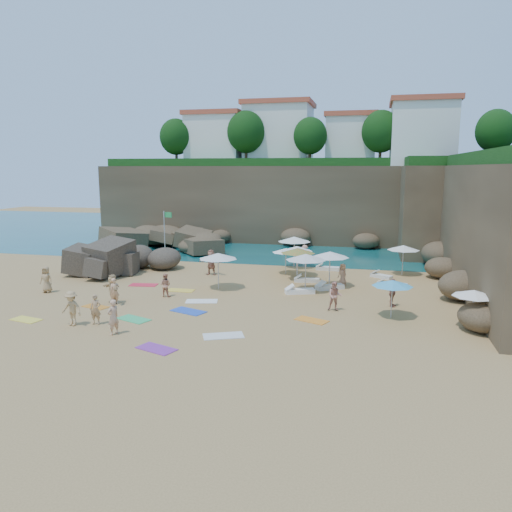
% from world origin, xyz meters
% --- Properties ---
extents(ground, '(120.00, 120.00, 0.00)m').
position_xyz_m(ground, '(0.00, 0.00, 0.00)').
color(ground, tan).
rests_on(ground, ground).
extents(seawater, '(120.00, 120.00, 0.00)m').
position_xyz_m(seawater, '(0.00, 30.00, 0.00)').
color(seawater, '#0C4751').
rests_on(seawater, ground).
extents(cliff_back, '(44.00, 8.00, 8.00)m').
position_xyz_m(cliff_back, '(2.00, 25.00, 4.00)').
color(cliff_back, brown).
rests_on(cliff_back, ground).
extents(cliff_corner, '(10.00, 12.00, 8.00)m').
position_xyz_m(cliff_corner, '(17.00, 20.00, 4.00)').
color(cliff_corner, brown).
rests_on(cliff_corner, ground).
extents(rock_promontory, '(12.00, 7.00, 2.00)m').
position_xyz_m(rock_promontory, '(-11.00, 16.00, 0.00)').
color(rock_promontory, brown).
rests_on(rock_promontory, ground).
extents(clifftop_buildings, '(28.48, 9.48, 7.00)m').
position_xyz_m(clifftop_buildings, '(2.96, 25.79, 11.24)').
color(clifftop_buildings, white).
rests_on(clifftop_buildings, cliff_back).
extents(clifftop_trees, '(35.60, 23.82, 4.40)m').
position_xyz_m(clifftop_trees, '(4.78, 19.52, 11.26)').
color(clifftop_trees, '#11380F').
rests_on(clifftop_trees, ground).
extents(marina_masts, '(3.10, 0.10, 6.00)m').
position_xyz_m(marina_masts, '(-16.50, 30.00, 3.00)').
color(marina_masts, white).
rests_on(marina_masts, ground).
extents(rock_outcrop, '(8.21, 6.85, 2.88)m').
position_xyz_m(rock_outcrop, '(-7.98, 4.57, 0.00)').
color(rock_outcrop, brown).
rests_on(rock_outcrop, ground).
extents(flag_pole, '(0.80, 0.21, 4.10)m').
position_xyz_m(flag_pole, '(-8.18, 11.63, 2.62)').
color(flag_pole, silver).
rests_on(flag_pole, ground).
extents(parasol_0, '(2.62, 2.62, 2.47)m').
position_xyz_m(parasol_0, '(3.57, 9.60, 2.27)').
color(parasol_0, silver).
rests_on(parasol_0, ground).
extents(parasol_1, '(2.05, 2.05, 1.94)m').
position_xyz_m(parasol_1, '(3.34, 7.03, 1.78)').
color(parasol_1, silver).
rests_on(parasol_1, ground).
extents(parasol_2, '(2.33, 2.33, 2.21)m').
position_xyz_m(parasol_2, '(4.23, 6.57, 2.03)').
color(parasol_2, silver).
rests_on(parasol_2, ground).
extents(parasol_3, '(2.35, 2.35, 2.22)m').
position_xyz_m(parasol_3, '(11.82, 8.66, 2.04)').
color(parasol_3, silver).
rests_on(parasol_3, ground).
extents(parasol_5, '(2.51, 2.51, 2.38)m').
position_xyz_m(parasol_5, '(-0.17, 1.44, 2.18)').
color(parasol_5, silver).
rests_on(parasol_5, ground).
extents(parasol_6, '(2.43, 2.43, 2.30)m').
position_xyz_m(parasol_6, '(4.50, 5.18, 2.11)').
color(parasol_6, silver).
rests_on(parasol_6, ground).
extents(parasol_7, '(2.52, 2.52, 2.39)m').
position_xyz_m(parasol_7, '(6.87, 3.64, 2.19)').
color(parasol_7, silver).
rests_on(parasol_7, ground).
extents(parasol_9, '(2.58, 2.58, 2.44)m').
position_xyz_m(parasol_9, '(5.48, 2.02, 2.24)').
color(parasol_9, silver).
rests_on(parasol_9, ground).
extents(parasol_10, '(2.15, 2.15, 2.03)m').
position_xyz_m(parasol_10, '(10.67, -2.57, 1.87)').
color(parasol_10, silver).
rests_on(parasol_10, ground).
extents(parasol_11, '(2.08, 2.08, 1.96)m').
position_xyz_m(parasol_11, '(14.48, -3.61, 1.80)').
color(parasol_11, silver).
rests_on(parasol_11, ground).
extents(lounger_0, '(1.80, 0.63, 0.28)m').
position_xyz_m(lounger_0, '(6.28, 9.09, 0.14)').
color(lounger_0, silver).
rests_on(lounger_0, ground).
extents(lounger_1, '(2.02, 1.19, 0.30)m').
position_xyz_m(lounger_1, '(10.96, 4.55, 0.15)').
color(lounger_1, white).
rests_on(lounger_1, ground).
extents(lounger_2, '(1.92, 1.52, 0.29)m').
position_xyz_m(lounger_2, '(6.96, 2.96, 0.15)').
color(lounger_2, silver).
rests_on(lounger_2, ground).
extents(lounger_3, '(1.78, 0.72, 0.27)m').
position_xyz_m(lounger_3, '(5.23, 4.68, 0.13)').
color(lounger_3, silver).
rests_on(lounger_3, ground).
extents(lounger_4, '(1.64, 1.32, 0.25)m').
position_xyz_m(lounger_4, '(10.31, 7.21, 0.12)').
color(lounger_4, white).
rests_on(lounger_4, ground).
extents(lounger_5, '(1.95, 1.22, 0.29)m').
position_xyz_m(lounger_5, '(5.22, 1.41, 0.14)').
color(lounger_5, white).
rests_on(lounger_5, ground).
extents(towel_2, '(1.70, 1.20, 0.03)m').
position_xyz_m(towel_2, '(-5.70, -4.32, 0.01)').
color(towel_2, orange).
rests_on(towel_2, ground).
extents(towel_3, '(2.02, 1.50, 0.03)m').
position_xyz_m(towel_3, '(-2.48, -6.02, 0.02)').
color(towel_3, '#34B667').
rests_on(towel_3, ground).
extents(towel_4, '(1.77, 1.15, 0.03)m').
position_xyz_m(towel_4, '(-7.92, -7.37, 0.01)').
color(towel_4, yellow).
rests_on(towel_4, ground).
extents(towel_5, '(2.04, 1.35, 0.03)m').
position_xyz_m(towel_5, '(-0.19, -1.84, 0.02)').
color(towel_5, white).
rests_on(towel_5, ground).
extents(towel_6, '(1.99, 1.46, 0.03)m').
position_xyz_m(towel_6, '(0.50, -9.77, 0.02)').
color(towel_6, purple).
rests_on(towel_6, ground).
extents(towel_7, '(1.95, 1.16, 0.03)m').
position_xyz_m(towel_7, '(-5.42, 1.25, 0.02)').
color(towel_7, red).
rests_on(towel_7, ground).
extents(towel_8, '(2.16, 1.59, 0.03)m').
position_xyz_m(towel_8, '(-0.21, -3.99, 0.02)').
color(towel_8, blue).
rests_on(towel_8, ground).
extents(towel_10, '(1.88, 1.44, 0.03)m').
position_xyz_m(towel_10, '(6.63, -4.09, 0.01)').
color(towel_10, orange).
rests_on(towel_10, ground).
extents(towel_12, '(1.74, 0.88, 0.03)m').
position_xyz_m(towel_12, '(-2.40, 0.38, 0.02)').
color(towel_12, yellow).
rests_on(towel_12, ground).
extents(towel_13, '(2.12, 1.63, 0.03)m').
position_xyz_m(towel_13, '(2.86, -7.48, 0.02)').
color(towel_13, silver).
rests_on(towel_13, ground).
extents(person_stand_0, '(0.65, 0.67, 1.55)m').
position_xyz_m(person_stand_0, '(-4.89, -3.55, 0.77)').
color(person_stand_0, '#E0A475').
rests_on(person_stand_0, ground).
extents(person_stand_1, '(0.74, 0.59, 1.45)m').
position_xyz_m(person_stand_1, '(-2.75, -1.23, 0.73)').
color(person_stand_1, tan).
rests_on(person_stand_1, ground).
extents(person_stand_2, '(1.03, 0.91, 1.52)m').
position_xyz_m(person_stand_2, '(4.14, 11.69, 0.76)').
color(person_stand_2, tan).
rests_on(person_stand_2, ground).
extents(person_stand_3, '(0.69, 1.03, 1.62)m').
position_xyz_m(person_stand_3, '(10.78, -0.38, 0.81)').
color(person_stand_3, '#A06050').
rests_on(person_stand_3, ground).
extents(person_stand_4, '(0.80, 0.78, 1.48)m').
position_xyz_m(person_stand_4, '(7.70, 4.30, 0.74)').
color(person_stand_4, tan).
rests_on(person_stand_4, ground).
extents(person_stand_5, '(1.76, 0.52, 1.89)m').
position_xyz_m(person_stand_5, '(-1.99, 5.47, 0.95)').
color(person_stand_5, '#B27259').
rests_on(person_stand_5, ground).
extents(person_stand_6, '(0.61, 0.73, 1.71)m').
position_xyz_m(person_stand_6, '(-2.30, -8.40, 0.86)').
color(person_stand_6, tan).
rests_on(person_stand_6, ground).
extents(person_lie_0, '(1.37, 1.89, 0.46)m').
position_xyz_m(person_lie_0, '(-5.00, -7.68, 0.23)').
color(person_lie_0, tan).
rests_on(person_lie_0, ground).
extents(person_lie_2, '(0.92, 1.70, 0.44)m').
position_xyz_m(person_lie_2, '(-10.50, -2.01, 0.22)').
color(person_lie_2, '#AA8355').
rests_on(person_lie_2, ground).
extents(person_lie_3, '(2.28, 2.30, 0.45)m').
position_xyz_m(person_lie_3, '(-5.11, -3.38, 0.23)').
color(person_lie_3, tan).
rests_on(person_lie_3, ground).
extents(person_lie_4, '(0.76, 1.58, 0.36)m').
position_xyz_m(person_lie_4, '(-3.93, -7.23, 0.18)').
color(person_lie_4, '#AC8056').
rests_on(person_lie_4, ground).
extents(person_lie_5, '(0.95, 1.70, 0.62)m').
position_xyz_m(person_lie_5, '(7.65, -2.02, 0.31)').
color(person_lie_5, tan).
rests_on(person_lie_5, ground).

